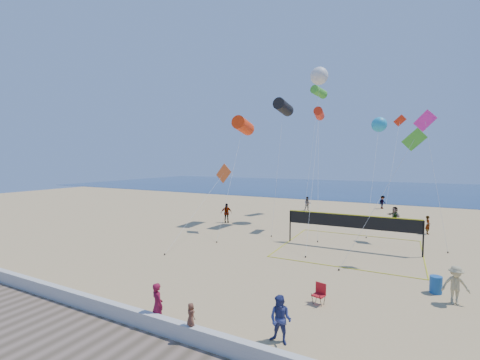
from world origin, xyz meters
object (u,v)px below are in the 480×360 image
at_px(volleyball_net, 351,225).
at_px(trash_barrel, 436,285).
at_px(woman, 158,305).
at_px(camp_chair, 320,292).

bearing_deg(volleyball_net, trash_barrel, -52.71).
bearing_deg(trash_barrel, volleyball_net, 128.09).
height_order(trash_barrel, volleyball_net, volleyball_net).
height_order(woman, trash_barrel, woman).
distance_m(trash_barrel, volleyball_net, 7.70).
xyz_separation_m(trash_barrel, volleyball_net, (-4.69, 5.98, 1.24)).
relative_size(woman, volleyball_net, 0.18).
distance_m(woman, camp_chair, 6.73).
xyz_separation_m(camp_chair, trash_barrel, (4.50, 3.61, -0.10)).
bearing_deg(camp_chair, trash_barrel, 52.83).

